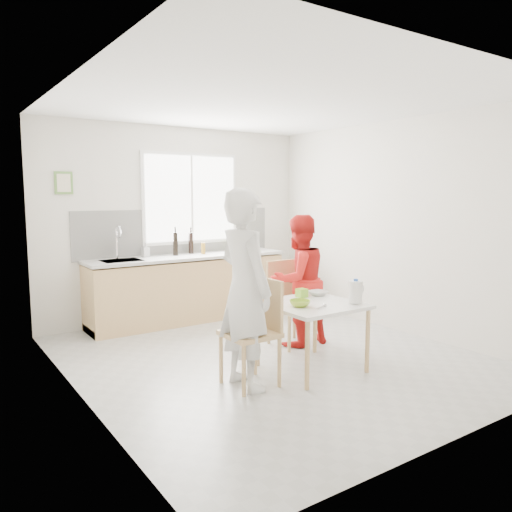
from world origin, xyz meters
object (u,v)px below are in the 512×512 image
at_px(bowl_green, 300,303).
at_px(bowl_white, 318,293).
at_px(wine_bottle_b, 191,243).
at_px(dining_table, 312,310).
at_px(chair_left, 256,327).
at_px(chair_far, 288,299).
at_px(person_white, 245,289).
at_px(milk_jug, 356,291).
at_px(wine_bottle_a, 175,244).
at_px(person_red, 298,280).

distance_m(bowl_green, bowl_white, 0.58).
bearing_deg(wine_bottle_b, bowl_green, -94.36).
bearing_deg(dining_table, chair_left, -179.59).
bearing_deg(chair_far, chair_left, -141.20).
bearing_deg(person_white, bowl_green, -94.73).
height_order(chair_left, milk_jug, chair_left).
distance_m(person_white, milk_jug, 1.17).
height_order(person_white, wine_bottle_a, person_white).
relative_size(wine_bottle_a, wine_bottle_b, 1.07).
xyz_separation_m(person_red, bowl_white, (-0.12, -0.48, -0.06)).
height_order(dining_table, chair_left, chair_left).
xyz_separation_m(dining_table, milk_jug, (0.33, -0.28, 0.20)).
xyz_separation_m(chair_far, wine_bottle_b, (-0.34, 1.83, 0.53)).
height_order(person_red, wine_bottle_b, person_red).
bearing_deg(person_red, wine_bottle_a, -69.88).
bearing_deg(bowl_green, dining_table, 14.44).
height_order(bowl_white, milk_jug, milk_jug).
distance_m(chair_far, milk_jug, 1.14).
xyz_separation_m(dining_table, chair_left, (-0.68, -0.00, -0.07)).
relative_size(milk_jug, wine_bottle_a, 0.74).
distance_m(chair_far, bowl_white, 0.60).
xyz_separation_m(bowl_white, wine_bottle_b, (-0.29, 2.40, 0.36)).
height_order(person_red, wine_bottle_a, person_red).
relative_size(bowl_white, milk_jug, 0.85).
relative_size(chair_left, bowl_white, 4.93).
bearing_deg(chair_left, wine_bottle_a, 170.69).
bearing_deg(wine_bottle_b, dining_table, -90.14).
relative_size(chair_left, wine_bottle_a, 3.07).
bearing_deg(wine_bottle_a, chair_far, -70.64).
height_order(chair_left, chair_far, same).
height_order(chair_far, wine_bottle_b, wine_bottle_b).
xyz_separation_m(dining_table, bowl_green, (-0.20, -0.05, 0.10)).
xyz_separation_m(person_white, milk_jug, (1.13, -0.27, -0.10)).
relative_size(chair_far, milk_jug, 4.18).
bearing_deg(bowl_white, bowl_green, -148.63).
relative_size(bowl_green, bowl_white, 1.00).
xyz_separation_m(bowl_green, milk_jug, (0.53, -0.23, 0.10)).
relative_size(chair_left, person_white, 0.54).
xyz_separation_m(dining_table, wine_bottle_b, (0.01, 2.66, 0.46)).
relative_size(bowl_green, wine_bottle_b, 0.67).
bearing_deg(milk_jug, chair_left, 164.34).
distance_m(bowl_white, milk_jug, 0.54).
xyz_separation_m(bowl_green, wine_bottle_a, (-0.07, 2.63, 0.37)).
bearing_deg(chair_left, milk_jug, 74.34).
xyz_separation_m(bowl_green, wine_bottle_b, (0.21, 2.71, 0.36)).
bearing_deg(chair_far, dining_table, -113.00).
xyz_separation_m(wine_bottle_a, wine_bottle_b, (0.28, 0.08, -0.01)).
bearing_deg(person_red, person_white, 30.67).
height_order(bowl_white, wine_bottle_a, wine_bottle_a).
distance_m(chair_far, bowl_green, 1.05).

